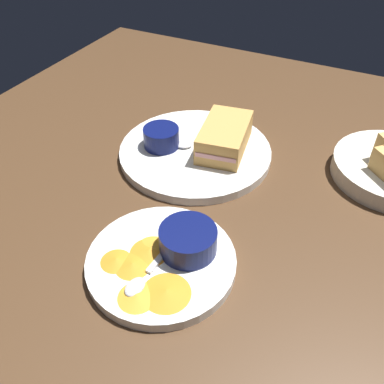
% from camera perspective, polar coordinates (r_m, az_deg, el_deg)
% --- Properties ---
extents(ground_plane, '(1.10, 1.10, 0.03)m').
position_cam_1_polar(ground_plane, '(0.72, 2.29, 0.66)').
color(ground_plane, '#4C331E').
extents(plate_sandwich_main, '(0.27, 0.27, 0.02)m').
position_cam_1_polar(plate_sandwich_main, '(0.76, 0.44, 5.49)').
color(plate_sandwich_main, white).
rests_on(plate_sandwich_main, ground_plane).
extents(sandwich_half_near, '(0.14, 0.10, 0.05)m').
position_cam_1_polar(sandwich_half_near, '(0.75, 4.47, 7.52)').
color(sandwich_half_near, tan).
rests_on(sandwich_half_near, plate_sandwich_main).
extents(ramekin_dark_sauce, '(0.06, 0.06, 0.04)m').
position_cam_1_polar(ramekin_dark_sauce, '(0.76, -4.22, 7.55)').
color(ramekin_dark_sauce, '#0C144C').
rests_on(ramekin_dark_sauce, plate_sandwich_main).
extents(spoon_by_dark_ramekin, '(0.05, 0.10, 0.01)m').
position_cam_1_polar(spoon_by_dark_ramekin, '(0.76, -0.20, 6.43)').
color(spoon_by_dark_ramekin, silver).
rests_on(spoon_by_dark_ramekin, plate_sandwich_main).
extents(plate_chips_companion, '(0.20, 0.20, 0.02)m').
position_cam_1_polar(plate_chips_companion, '(0.57, -4.21, -9.49)').
color(plate_chips_companion, white).
rests_on(plate_chips_companion, ground_plane).
extents(ramekin_light_gravy, '(0.08, 0.08, 0.04)m').
position_cam_1_polar(ramekin_light_gravy, '(0.56, -0.55, -6.50)').
color(ramekin_light_gravy, '#0C144C').
rests_on(ramekin_light_gravy, plate_chips_companion).
extents(spoon_by_gravy_ramekin, '(0.10, 0.02, 0.01)m').
position_cam_1_polar(spoon_by_gravy_ramekin, '(0.54, -6.95, -11.80)').
color(spoon_by_gravy_ramekin, silver).
rests_on(spoon_by_gravy_ramekin, plate_chips_companion).
extents(plantain_chip_scatter, '(0.14, 0.14, 0.01)m').
position_cam_1_polar(plantain_chip_scatter, '(0.55, -6.49, -10.49)').
color(plantain_chip_scatter, orange).
rests_on(plantain_chip_scatter, plate_chips_companion).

